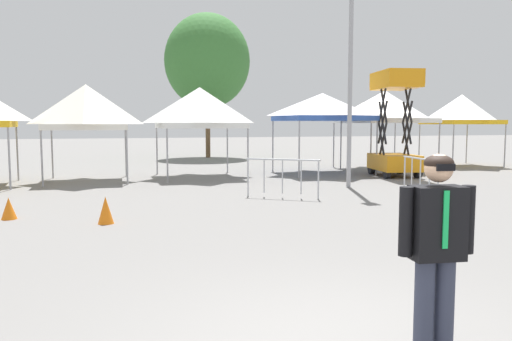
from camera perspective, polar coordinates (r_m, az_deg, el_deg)
The scene contains 13 objects.
canopy_tent_center at distance 18.69m, azimuth -18.69°, elevation 6.81°, with size 2.89×2.89×3.40m.
canopy_tent_right_of_center at distance 19.27m, azimuth -6.39°, elevation 7.08°, with size 3.09×3.09×3.40m.
canopy_tent_left_of_center at distance 20.81m, azimuth 7.54°, elevation 7.14°, with size 3.47×3.47×3.26m.
canopy_tent_far_right at distance 23.20m, azimuth 14.39°, elevation 7.00°, with size 3.50×3.50×3.49m.
canopy_tent_behind_center at distance 26.13m, azimuth 22.28°, elevation 6.41°, with size 3.05×3.05×3.42m.
scissor_lift at distance 20.19m, azimuth 15.41°, elevation 2.84°, with size 1.83×2.53×4.03m.
person_foreground at distance 4.39m, azimuth 19.75°, elevation -7.99°, with size 0.64×0.30×1.78m.
light_pole_near_lift at distance 16.46m, azimuth 10.70°, elevation 14.00°, with size 0.36×0.36×7.95m.
tree_behind_tents_center at distance 30.77m, azimuth -5.54°, elevation 12.24°, with size 5.08×5.08×8.55m.
crowd_barrier_mid_lot at distance 14.80m, azimuth 18.14°, elevation 0.13°, with size 0.38×2.08×1.08m.
crowd_barrier_near_person at distance 13.76m, azimuth 3.02°, elevation 0.01°, with size 1.73×1.27×1.08m.
traffic_cone_lot_center at distance 10.65m, azimuth -16.68°, elevation -4.33°, with size 0.32×0.32×0.56m, color orange.
traffic_cone_near_barrier at distance 11.91m, azimuth -26.22°, elevation -3.88°, with size 0.32×0.32×0.47m, color orange.
Camera 1 is at (-2.05, -3.86, 2.02)m, focal length 35.30 mm.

